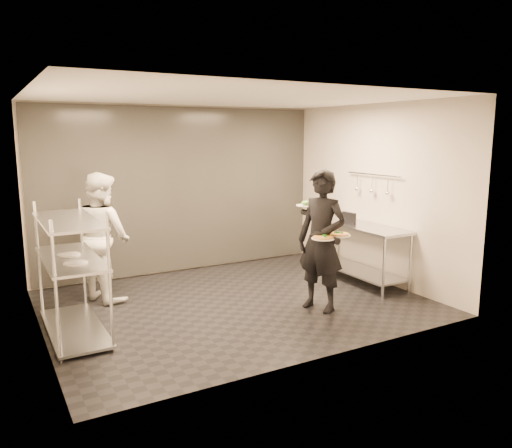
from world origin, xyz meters
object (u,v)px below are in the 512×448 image
pass_rack (71,270)px  waiter (321,241)px  prep_counter (358,243)px  salad_plate (306,204)px  pizza_plate_far (339,234)px  bottle_dark (330,210)px  chef (102,236)px  pizza_plate_near (323,238)px  bottle_green (326,212)px  pos_monitor (349,218)px  bottle_clear (330,212)px

pass_rack → waiter: 3.13m
prep_counter → salad_plate: size_ratio=6.95×
pass_rack → waiter: waiter is taller
pizza_plate_far → bottle_dark: 2.11m
chef → pizza_plate_near: size_ratio=6.10×
pizza_plate_near → salad_plate: 0.64m
chef → salad_plate: size_ratio=6.99×
waiter → bottle_green: size_ratio=8.24×
waiter → pos_monitor: bearing=104.6°
pizza_plate_far → bottle_green: bottle_green is taller
waiter → bottle_clear: (1.33, 1.57, 0.08)m
waiter → salad_plate: waiter is taller
chef → bottle_dark: 3.79m
prep_counter → waiter: 1.54m
waiter → salad_plate: bearing=167.3°
chef → pizza_plate_near: bearing=-153.8°
pass_rack → pizza_plate_far: bearing=-16.4°
bottle_dark → salad_plate: bearing=-137.8°
pos_monitor → bottle_clear: 0.71m
prep_counter → pos_monitor: bearing=139.2°
waiter → bottle_dark: bearing=117.4°
bottle_clear → pizza_plate_near: bearing=-129.5°
pos_monitor → bottle_dark: size_ratio=1.11×
pass_rack → pos_monitor: 4.22m
pos_monitor → pizza_plate_near: bearing=-144.7°
waiter → chef: 3.06m
chef → pizza_plate_far: (2.58, -2.04, 0.13)m
salad_plate → bottle_clear: bearing=42.5°
bottle_clear → salad_plate: bearing=-137.5°
chef → pizza_plate_near: chef is taller
pass_rack → bottle_dark: (4.38, 0.80, 0.27)m
salad_plate → pos_monitor: bearing=24.9°
pizza_plate_far → bottle_green: (1.07, 1.68, -0.01)m
salad_plate → waiter: bearing=-80.9°
waiter → pizza_plate_far: waiter is taller
chef → salad_plate: (2.38, -1.57, 0.49)m
pizza_plate_near → salad_plate: bearing=80.2°
waiter → pos_monitor: size_ratio=7.03×
waiter → pizza_plate_near: size_ratio=6.32×
pizza_plate_near → bottle_clear: size_ratio=1.53×
salad_plate → bottle_dark: (1.40, 1.27, -0.35)m
chef → salad_plate: chef is taller
bottle_clear → pizza_plate_far: bearing=-124.2°
pass_rack → pizza_plate_near: bearing=-18.8°
waiter → chef: size_ratio=1.04×
waiter → bottle_dark: (1.35, 1.57, 0.10)m
bottle_clear → chef: bearing=175.4°
bottle_clear → bottle_dark: 0.03m
waiter → pizza_plate_near: bearing=-54.0°
pizza_plate_near → salad_plate: (0.09, 0.52, 0.36)m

